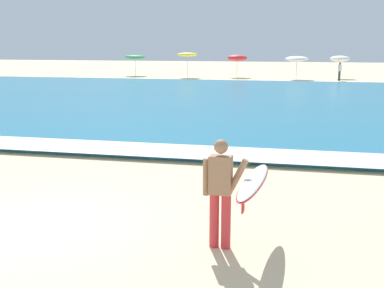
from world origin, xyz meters
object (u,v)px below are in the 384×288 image
at_px(beach_umbrella_4, 340,59).
at_px(beach_umbrella_1, 187,55).
at_px(surfer_with_board, 236,186).
at_px(beachgoer_near_row_left, 340,71).
at_px(beach_umbrella_2, 237,58).
at_px(beach_umbrella_3, 297,59).
at_px(beach_umbrella_0, 135,57).

bearing_deg(beach_umbrella_4, beach_umbrella_1, -173.44).
height_order(surfer_with_board, beachgoer_near_row_left, surfer_with_board).
height_order(beach_umbrella_2, beachgoer_near_row_left, beach_umbrella_2).
bearing_deg(surfer_with_board, beach_umbrella_3, 88.95).
distance_m(beach_umbrella_1, beachgoer_near_row_left, 13.93).
relative_size(beach_umbrella_2, beach_umbrella_4, 1.04).
relative_size(beach_umbrella_0, beach_umbrella_3, 1.04).
height_order(surfer_with_board, beach_umbrella_4, beach_umbrella_4).
bearing_deg(beachgoer_near_row_left, beach_umbrella_2, 164.97).
distance_m(beach_umbrella_0, beach_umbrella_4, 19.70).
distance_m(beach_umbrella_1, beach_umbrella_2, 4.75).
height_order(surfer_with_board, beach_umbrella_0, beach_umbrella_0).
relative_size(beach_umbrella_3, beach_umbrella_4, 0.99).
relative_size(surfer_with_board, beach_umbrella_2, 1.08).
bearing_deg(beachgoer_near_row_left, beach_umbrella_3, 162.27).
relative_size(beach_umbrella_2, beach_umbrella_3, 1.06).
height_order(beach_umbrella_0, beach_umbrella_1, beach_umbrella_1).
bearing_deg(beach_umbrella_1, beach_umbrella_3, -0.87).
bearing_deg(beach_umbrella_3, beach_umbrella_0, 174.57).
xyz_separation_m(surfer_with_board, beach_umbrella_3, (0.69, 37.54, 0.79)).
height_order(beach_umbrella_3, beachgoer_near_row_left, beach_umbrella_3).
relative_size(beach_umbrella_0, beach_umbrella_4, 1.03).
xyz_separation_m(beach_umbrella_0, beach_umbrella_3, (15.84, -1.50, -0.03)).
bearing_deg(beach_umbrella_2, beachgoer_near_row_left, -15.03).
distance_m(beach_umbrella_4, beachgoer_near_row_left, 3.10).
distance_m(beach_umbrella_0, beach_umbrella_3, 15.91).
bearing_deg(beach_umbrella_4, beachgoer_near_row_left, -93.99).
relative_size(beach_umbrella_2, beachgoer_near_row_left, 1.39).
relative_size(surfer_with_board, beach_umbrella_0, 1.10).
relative_size(beach_umbrella_1, beach_umbrella_3, 1.15).
height_order(beach_umbrella_1, beachgoer_near_row_left, beach_umbrella_1).
bearing_deg(beach_umbrella_2, beach_umbrella_0, 178.87).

